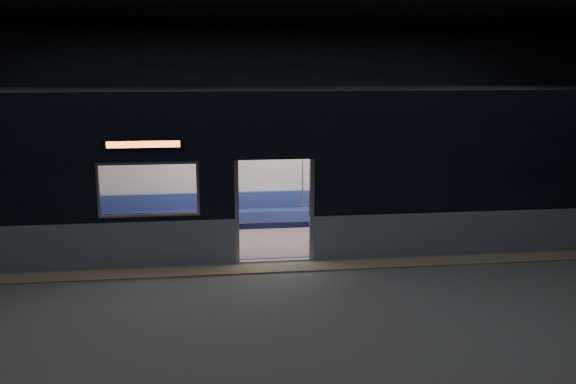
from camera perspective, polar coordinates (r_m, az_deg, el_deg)
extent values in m
cube|color=#47494C|center=(11.24, -0.67, -8.14)|extent=(24.00, 14.00, 0.01)
cube|color=black|center=(17.58, -3.36, 7.39)|extent=(24.00, 0.04, 5.00)
cube|color=black|center=(3.95, 11.23, -7.84)|extent=(24.00, 0.04, 5.00)
cube|color=#8C7F59|center=(11.75, -0.98, -7.15)|extent=(22.80, 0.50, 0.03)
cube|color=gray|center=(12.58, -23.89, -4.83)|extent=(8.30, 0.12, 0.90)
cube|color=gray|center=(13.49, 19.73, -3.44)|extent=(8.30, 0.12, 0.90)
cube|color=black|center=(12.25, -24.50, 2.38)|extent=(8.30, 0.12, 2.30)
cube|color=black|center=(13.18, 20.20, 3.30)|extent=(8.30, 0.12, 2.30)
cube|color=black|center=(11.69, -1.31, 5.87)|extent=(1.40, 0.12, 1.15)
cube|color=#B7BABC|center=(11.91, -4.82, -1.88)|extent=(0.08, 0.14, 2.05)
cube|color=#B7BABC|center=(12.06, 2.23, -1.67)|extent=(0.08, 0.14, 2.05)
cube|color=black|center=(11.64, -13.38, 4.37)|extent=(1.50, 0.04, 0.18)
cube|color=orange|center=(11.63, -13.38, 4.37)|extent=(1.34, 0.03, 0.12)
cube|color=silver|center=(14.66, -2.48, 3.01)|extent=(18.00, 0.12, 3.20)
cube|color=black|center=(13.07, -2.00, 9.34)|extent=(18.00, 3.00, 0.15)
cube|color=#825F68|center=(13.60, -1.90, -4.49)|extent=(17.76, 2.76, 0.04)
cube|color=silver|center=(13.14, -1.97, 5.31)|extent=(17.76, 2.76, 0.10)
cube|color=navy|center=(14.62, -2.33, -2.43)|extent=(11.00, 0.48, 0.41)
cube|color=navy|center=(14.71, -2.40, -0.72)|extent=(11.00, 0.10, 0.40)
cube|color=#6B4E58|center=(12.61, -16.58, -5.23)|extent=(4.40, 0.48, 0.41)
cube|color=#6B4E58|center=(13.23, 12.97, -4.24)|extent=(4.40, 0.48, 0.41)
cylinder|color=silver|center=(12.17, -5.88, -0.90)|extent=(0.04, 0.04, 2.26)
cylinder|color=silver|center=(14.38, -6.13, 1.05)|extent=(0.04, 0.04, 2.26)
cylinder|color=silver|center=(12.36, 2.96, -0.66)|extent=(0.04, 0.04, 2.26)
cylinder|color=silver|center=(14.54, 1.37, 1.23)|extent=(0.04, 0.04, 2.26)
cylinder|color=silver|center=(14.26, -2.37, 4.19)|extent=(11.00, 0.03, 0.03)
cube|color=black|center=(14.87, 8.78, -1.22)|extent=(0.15, 0.42, 0.14)
cube|color=black|center=(14.93, 9.48, -1.20)|extent=(0.15, 0.42, 0.14)
cylinder|color=black|center=(14.75, 8.96, -2.40)|extent=(0.10, 0.10, 0.43)
cylinder|color=black|center=(14.81, 9.66, -2.37)|extent=(0.10, 0.10, 0.43)
cube|color=#DD6376|center=(15.06, 8.95, -0.99)|extent=(0.36, 0.20, 0.18)
cylinder|color=#DD6376|center=(15.02, 8.96, 0.20)|extent=(0.37, 0.37, 0.47)
sphere|color=tan|center=(14.94, 9.02, 1.45)|extent=(0.19, 0.19, 0.19)
sphere|color=black|center=(14.97, 8.98, 1.61)|extent=(0.20, 0.20, 0.20)
cube|color=black|center=(14.81, 9.20, -0.76)|extent=(0.30, 0.28, 0.12)
cube|color=white|center=(15.44, 12.32, 2.84)|extent=(1.10, 0.03, 0.71)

